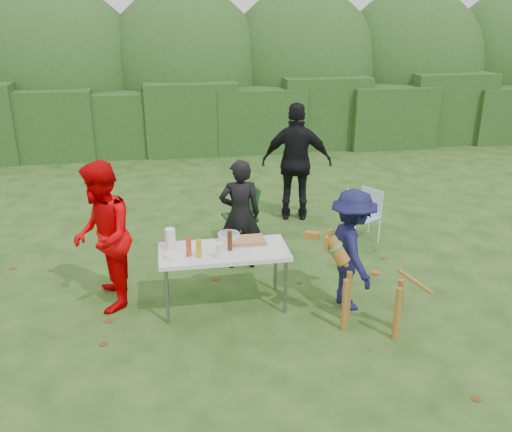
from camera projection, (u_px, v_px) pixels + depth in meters
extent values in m
plane|color=#1E4211|center=(234.00, 314.00, 6.36)|extent=(80.00, 80.00, 0.00)
cube|color=#23471C|center=(191.00, 118.00, 13.43)|extent=(22.00, 1.40, 1.70)
ellipsoid|color=#3D6628|center=(186.00, 79.00, 14.63)|extent=(20.00, 2.60, 3.20)
cube|color=silver|center=(224.00, 252.00, 6.30)|extent=(1.50, 0.70, 0.05)
cylinder|color=slate|center=(167.00, 296.00, 6.06)|extent=(0.04, 0.04, 0.69)
cylinder|color=slate|center=(285.00, 287.00, 6.28)|extent=(0.04, 0.04, 0.69)
cylinder|color=slate|center=(166.00, 274.00, 6.58)|extent=(0.04, 0.04, 0.69)
cylinder|color=slate|center=(276.00, 266.00, 6.79)|extent=(0.04, 0.04, 0.69)
imported|color=black|center=(240.00, 214.00, 7.30)|extent=(0.57, 0.38, 1.53)
imported|color=#D40003|center=(102.00, 237.00, 6.26)|extent=(0.74, 0.91, 1.78)
imported|color=black|center=(297.00, 162.00, 8.98)|extent=(1.24, 0.75, 1.97)
imported|color=#14143F|center=(352.00, 250.00, 6.30)|extent=(0.55, 0.95, 1.46)
cube|color=#B7B7BA|center=(247.00, 242.00, 6.48)|extent=(0.45, 0.30, 0.02)
cube|color=#BC834D|center=(247.00, 240.00, 6.47)|extent=(0.40, 0.26, 0.04)
cylinder|color=#D39707|center=(199.00, 249.00, 6.07)|extent=(0.06, 0.06, 0.20)
cylinder|color=#BD4320|center=(189.00, 247.00, 6.10)|extent=(0.06, 0.06, 0.22)
cylinder|color=#47230F|center=(230.00, 241.00, 6.24)|extent=(0.06, 0.06, 0.24)
cylinder|color=white|center=(170.00, 239.00, 6.25)|extent=(0.12, 0.12, 0.26)
cylinder|color=white|center=(219.00, 251.00, 6.05)|extent=(0.08, 0.08, 0.18)
cylinder|color=silver|center=(229.00, 237.00, 6.52)|extent=(0.26, 0.26, 0.10)
cylinder|color=white|center=(176.00, 256.00, 6.08)|extent=(0.24, 0.24, 0.05)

